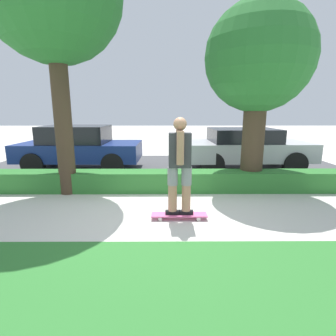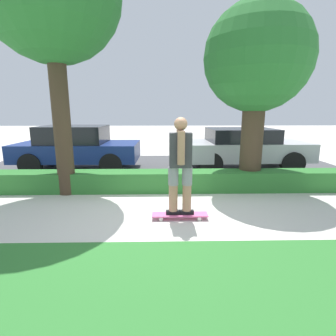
% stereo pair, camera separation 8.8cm
% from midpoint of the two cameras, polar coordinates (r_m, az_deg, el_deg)
% --- Properties ---
extents(ground_plane, '(60.00, 60.00, 0.00)m').
position_cam_midpoint_polar(ground_plane, '(4.99, -1.91, -10.38)').
color(ground_plane, beige).
extents(street_asphalt, '(12.47, 5.00, 0.01)m').
position_cam_midpoint_polar(street_asphalt, '(9.01, -1.64, 0.04)').
color(street_asphalt, '#474749').
rests_on(street_asphalt, ground_plane).
extents(hedge_row, '(12.47, 0.60, 0.49)m').
position_cam_midpoint_polar(hedge_row, '(6.42, -1.78, -2.85)').
color(hedge_row, '#2D702D').
rests_on(hedge_row, ground_plane).
extents(skateboard, '(1.01, 0.24, 0.09)m').
position_cam_midpoint_polar(skateboard, '(4.84, 2.07, -10.15)').
color(skateboard, '#DB5B93').
rests_on(skateboard, ground_plane).
extents(skater_person, '(0.51, 0.45, 1.73)m').
position_cam_midpoint_polar(skater_person, '(4.56, 2.16, 0.84)').
color(skater_person, black).
rests_on(skater_person, skateboard).
extents(tree_mid, '(2.48, 2.48, 4.37)m').
position_cam_midpoint_polar(tree_mid, '(6.83, 18.45, 21.18)').
color(tree_mid, '#423323').
rests_on(tree_mid, ground_plane).
extents(parked_car_front, '(3.92, 1.84, 1.45)m').
position_cam_midpoint_polar(parked_car_front, '(9.11, -19.43, 4.34)').
color(parked_car_front, navy).
rests_on(parked_car_front, ground_plane).
extents(parked_car_middle, '(4.07, 1.98, 1.36)m').
position_cam_midpoint_polar(parked_car_middle, '(9.02, 15.76, 4.36)').
color(parked_car_middle, '#B7B7BC').
rests_on(parked_car_middle, ground_plane).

